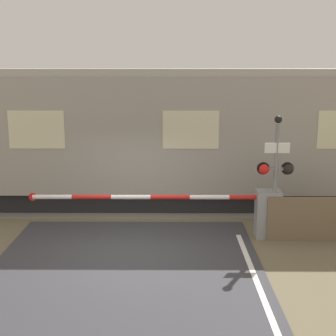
# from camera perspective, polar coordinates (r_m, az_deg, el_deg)

# --- Properties ---
(ground_plane) EXTENTS (80.00, 80.00, 0.00)m
(ground_plane) POSITION_cam_1_polar(r_m,az_deg,el_deg) (11.00, -4.64, -10.02)
(ground_plane) COLOR #6B6047
(track_bed) EXTENTS (36.00, 3.20, 0.13)m
(track_bed) POSITION_cam_1_polar(r_m,az_deg,el_deg) (14.66, -3.34, -4.13)
(track_bed) COLOR slate
(track_bed) RESTS_ON ground_plane
(train) EXTENTS (15.34, 2.74, 4.10)m
(train) POSITION_cam_1_polar(r_m,az_deg,el_deg) (14.19, 2.56, 3.90)
(train) COLOR black
(train) RESTS_ON ground_plane
(crossing_barrier) EXTENTS (6.19, 0.44, 1.20)m
(crossing_barrier) POSITION_cam_1_polar(r_m,az_deg,el_deg) (11.74, 9.53, -5.16)
(crossing_barrier) COLOR gray
(crossing_barrier) RESTS_ON ground_plane
(signal_post) EXTENTS (0.88, 0.26, 3.04)m
(signal_post) POSITION_cam_1_polar(r_m,az_deg,el_deg) (11.46, 13.01, -0.30)
(signal_post) COLOR gray
(signal_post) RESTS_ON ground_plane
(roadside_fence) EXTENTS (2.54, 0.06, 1.10)m
(roadside_fence) POSITION_cam_1_polar(r_m,az_deg,el_deg) (11.95, 18.00, -5.95)
(roadside_fence) COLOR #726047
(roadside_fence) RESTS_ON ground_plane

